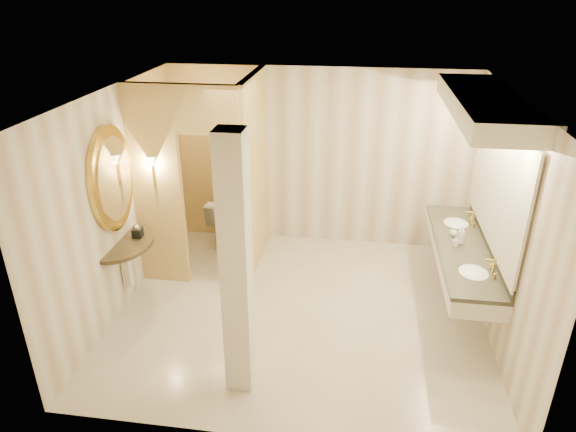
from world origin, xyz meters
name	(u,v)px	position (x,y,z in m)	size (l,w,h in m)	color
floor	(300,311)	(0.00, 0.00, 0.00)	(4.50, 4.50, 0.00)	beige
ceiling	(302,96)	(0.00, 0.00, 2.70)	(4.50, 4.50, 0.00)	silver
wall_back	(317,159)	(0.00, 2.00, 1.35)	(4.50, 0.02, 2.70)	beige
wall_front	(271,317)	(0.00, -2.00, 1.35)	(4.50, 0.02, 2.70)	beige
wall_left	(116,203)	(-2.25, 0.00, 1.35)	(0.02, 4.00, 2.70)	beige
wall_right	(505,226)	(2.25, 0.00, 1.35)	(0.02, 4.00, 2.70)	beige
toilet_closet	(227,177)	(-1.12, 0.97, 1.39)	(1.50, 1.55, 2.70)	#ECCA7B
wall_sconce	(152,162)	(-1.93, 0.43, 1.73)	(0.14, 0.14, 0.42)	gold
vanity	(476,188)	(1.98, 0.40, 1.63)	(0.75, 2.52, 2.09)	silver
console_shelf	(116,207)	(-2.21, -0.11, 1.34)	(0.98, 0.98, 1.94)	black
pillar	(236,270)	(-0.45, -1.33, 1.35)	(0.26, 0.26, 2.70)	silver
tissue_box	(138,233)	(-2.06, 0.05, 0.93)	(0.11, 0.11, 0.11)	black
toilet	(227,219)	(-1.37, 1.70, 0.39)	(0.43, 0.76, 0.78)	white
soap_bottle_a	(455,242)	(1.84, 0.36, 0.94)	(0.06, 0.06, 0.12)	beige
soap_bottle_b	(454,232)	(1.85, 0.63, 0.94)	(0.10, 0.10, 0.12)	silver
soap_bottle_c	(461,235)	(1.91, 0.44, 0.99)	(0.09, 0.09, 0.24)	#C6B28C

